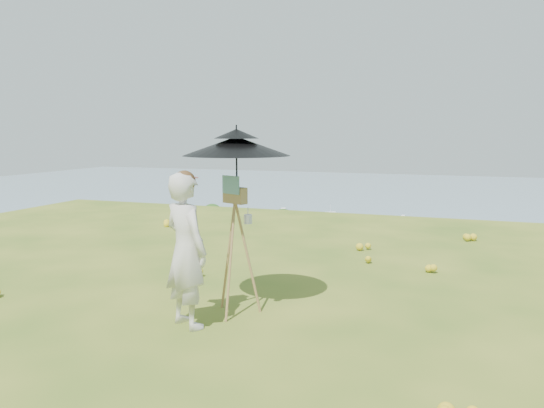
% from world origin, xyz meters
% --- Properties ---
extents(ground, '(14.00, 14.00, 0.00)m').
position_xyz_m(ground, '(0.00, 0.00, 0.00)').
color(ground, '#40621C').
rests_on(ground, ground).
extents(shoreline_tier, '(170.00, 28.00, 8.00)m').
position_xyz_m(shoreline_tier, '(0.00, 75.00, -36.00)').
color(shoreline_tier, gray).
rests_on(shoreline_tier, bay_water).
extents(bay_water, '(700.00, 700.00, 0.00)m').
position_xyz_m(bay_water, '(0.00, 240.00, -34.00)').
color(bay_water, '#7697A9').
rests_on(bay_water, ground).
extents(peninsula, '(90.00, 60.00, 12.00)m').
position_xyz_m(peninsula, '(-75.00, 155.00, -29.00)').
color(peninsula, '#103C10').
rests_on(peninsula, bay_water).
extents(slope_trees, '(110.00, 50.00, 6.00)m').
position_xyz_m(slope_trees, '(0.00, 35.00, -15.00)').
color(slope_trees, '#184B16').
rests_on(slope_trees, forest_slope).
extents(harbor_town, '(110.00, 22.00, 5.00)m').
position_xyz_m(harbor_town, '(0.00, 75.00, -29.50)').
color(harbor_town, silver).
rests_on(harbor_town, shoreline_tier).
extents(moored_boats, '(140.00, 140.00, 0.70)m').
position_xyz_m(moored_boats, '(-12.50, 161.00, -33.65)').
color(moored_boats, white).
rests_on(moored_boats, bay_water).
extents(wildflowers, '(10.00, 10.50, 0.12)m').
position_xyz_m(wildflowers, '(0.00, 0.25, 0.06)').
color(wildflowers, gold).
rests_on(wildflowers, ground).
extents(painter, '(0.70, 0.62, 1.61)m').
position_xyz_m(painter, '(1.20, -1.26, 0.81)').
color(painter, beige).
rests_on(painter, ground).
extents(field_easel, '(0.77, 0.77, 1.55)m').
position_xyz_m(field_easel, '(1.53, -0.74, 0.77)').
color(field_easel, '#A07243').
rests_on(field_easel, ground).
extents(sun_umbrella, '(1.57, 1.57, 0.82)m').
position_xyz_m(sun_umbrella, '(1.54, -0.71, 1.68)').
color(sun_umbrella, black).
rests_on(sun_umbrella, field_easel).
extents(painter_cap, '(0.30, 0.32, 0.10)m').
position_xyz_m(painter_cap, '(1.20, -1.26, 1.57)').
color(painter_cap, '#C36B74').
rests_on(painter_cap, painter).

